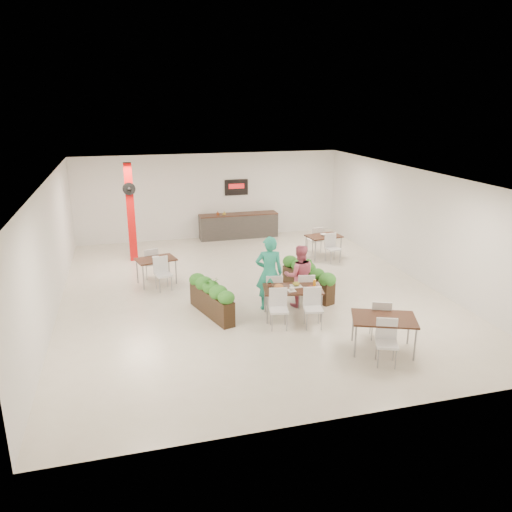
# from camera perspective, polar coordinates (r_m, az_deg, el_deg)

# --- Properties ---
(ground) EXTENTS (12.00, 12.00, 0.00)m
(ground) POSITION_cam_1_polar(r_m,az_deg,el_deg) (13.86, -0.70, -4.06)
(ground) COLOR beige
(ground) RESTS_ON ground
(room_shell) EXTENTS (10.10, 12.10, 3.22)m
(room_shell) POSITION_cam_1_polar(r_m,az_deg,el_deg) (13.26, -0.73, 4.04)
(room_shell) COLOR white
(room_shell) RESTS_ON ground
(red_column) EXTENTS (0.40, 0.41, 3.20)m
(red_column) POSITION_cam_1_polar(r_m,az_deg,el_deg) (16.65, -14.13, 4.97)
(red_column) COLOR red
(red_column) RESTS_ON ground
(service_counter) EXTENTS (3.00, 0.64, 2.20)m
(service_counter) POSITION_cam_1_polar(r_m,az_deg,el_deg) (19.19, -2.01, 3.55)
(service_counter) COLOR #32302D
(service_counter) RESTS_ON ground
(main_table) EXTENTS (1.53, 1.83, 0.92)m
(main_table) POSITION_cam_1_polar(r_m,az_deg,el_deg) (12.06, 4.17, -4.21)
(main_table) COLOR #321810
(main_table) RESTS_ON ground
(diner_man) EXTENTS (0.77, 0.58, 1.90)m
(diner_man) POSITION_cam_1_polar(r_m,az_deg,el_deg) (12.42, 1.52, -1.98)
(diner_man) COLOR teal
(diner_man) RESTS_ON ground
(diner_woman) EXTENTS (0.89, 0.75, 1.61)m
(diner_woman) POSITION_cam_1_polar(r_m,az_deg,el_deg) (12.70, 4.98, -2.27)
(diner_woman) COLOR #E16481
(diner_woman) RESTS_ON ground
(planter_left) EXTENTS (0.85, 1.87, 1.01)m
(planter_left) POSITION_cam_1_polar(r_m,az_deg,el_deg) (12.24, -5.14, -4.53)
(planter_left) COLOR black
(planter_left) RESTS_ON ground
(planter_right) EXTENTS (0.91, 1.86, 1.01)m
(planter_right) POSITION_cam_1_polar(r_m,az_deg,el_deg) (13.52, 5.94, -2.46)
(planter_right) COLOR black
(planter_right) RESTS_ON ground
(side_table_a) EXTENTS (1.22, 1.67, 0.92)m
(side_table_a) POSITION_cam_1_polar(r_m,az_deg,el_deg) (14.53, -11.36, -0.79)
(side_table_a) COLOR #321810
(side_table_a) RESTS_ON ground
(side_table_b) EXTENTS (1.21, 1.67, 0.92)m
(side_table_b) POSITION_cam_1_polar(r_m,az_deg,el_deg) (16.85, 7.74, 1.92)
(side_table_b) COLOR #321810
(side_table_b) RESTS_ON ground
(side_table_c) EXTENTS (1.53, 1.66, 0.92)m
(side_table_c) POSITION_cam_1_polar(r_m,az_deg,el_deg) (10.80, 14.39, -7.41)
(side_table_c) COLOR #321810
(side_table_c) RESTS_ON ground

